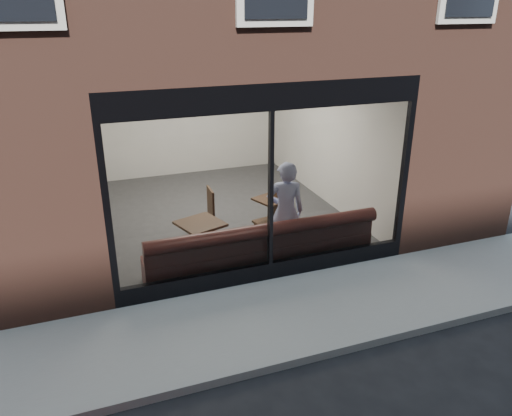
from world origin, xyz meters
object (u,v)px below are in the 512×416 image
object	(u,v)px
cafe_table_left	(200,224)
cafe_chair_right	(267,223)
cafe_chair_left	(202,224)
banquette	(261,256)
person	(285,212)
cafe_table_right	(272,199)

from	to	relation	value
cafe_table_left	cafe_chair_right	distance (m)	1.74
cafe_chair_left	cafe_chair_right	bearing A→B (deg)	164.29
cafe_chair_right	cafe_table_left	bearing A→B (deg)	12.32
banquette	cafe_chair_right	distance (m)	1.38
person	cafe_chair_left	distance (m)	1.95
cafe_table_left	cafe_chair_left	world-z (taller)	cafe_table_left
banquette	cafe_chair_right	bearing A→B (deg)	64.25
cafe_chair_left	cafe_table_right	bearing A→B (deg)	163.30
banquette	cafe_chair_left	size ratio (longest dim) A/B	8.55
banquette	cafe_chair_left	xyz separation A→B (m)	(-0.63, 1.62, 0.01)
banquette	person	world-z (taller)	person
person	cafe_table_left	bearing A→B (deg)	-0.48
person	cafe_chair_left	size ratio (longest dim) A/B	3.85
cafe_chair_left	cafe_chair_right	distance (m)	1.28
cafe_table_right	cafe_chair_right	world-z (taller)	cafe_table_right
cafe_table_left	cafe_chair_left	bearing A→B (deg)	74.95
cafe_table_left	cafe_chair_right	bearing A→B (deg)	24.52
cafe_table_left	cafe_chair_right	world-z (taller)	cafe_table_left
person	cafe_chair_right	world-z (taller)	person
person	cafe_table_left	world-z (taller)	person
banquette	person	size ratio (longest dim) A/B	2.22
banquette	cafe_table_left	xyz separation A→B (m)	(-0.91, 0.55, 0.52)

